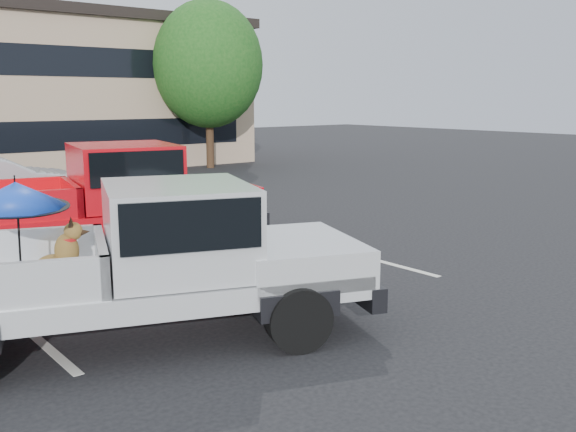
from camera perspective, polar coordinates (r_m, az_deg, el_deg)
name	(u,v)px	position (r m, az deg, el deg)	size (l,w,h in m)	color
ground	(275,306)	(9.06, -1.15, -8.03)	(90.00, 90.00, 0.00)	black
stripe_left	(9,314)	(9.53, -23.55, -7.98)	(0.12, 5.00, 0.01)	silver
stripe_right	(334,249)	(12.41, 4.15, -2.95)	(0.12, 5.00, 0.01)	silver
tree_right	(208,65)	(26.92, -7.10, 13.22)	(4.46, 4.46, 6.78)	#332114
tree_back	(64,65)	(32.83, -19.32, 12.57)	(4.68, 4.68, 7.11)	#332114
silver_pickup	(160,254)	(7.78, -11.31, -3.29)	(6.02, 3.81, 2.06)	black
red_pickup	(116,194)	(12.37, -15.08, 1.90)	(6.47, 3.35, 2.03)	black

